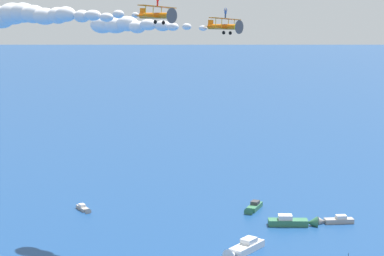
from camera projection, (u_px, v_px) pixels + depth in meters
motorboat_inshore at (243, 249)px, 124.41m from camera, size 10.26×3.01×2.95m
motorboat_ahead at (295, 222)px, 140.69m from camera, size 7.67×9.76×2.90m
motorboat_outer_ring_a at (84, 209)px, 151.44m from camera, size 3.63×5.68×1.62m
motorboat_outer_ring_b at (334, 220)px, 142.35m from camera, size 6.25×6.91×2.15m
motorboat_outer_ring_e at (253, 208)px, 151.70m from camera, size 8.03×3.71×2.26m
biplane_lead at (225, 26)px, 115.68m from camera, size 7.38×6.87×3.60m
wingwalker_lead at (225, 13)px, 115.41m from camera, size 0.93×0.24×1.77m
smoke_trail_lead at (123, 25)px, 132.10m from camera, size 5.80×29.61×3.59m
biplane_wingman at (157, 15)px, 103.75m from camera, size 7.38×6.87×3.60m
wingwalker_wingman at (158, 0)px, 103.48m from camera, size 0.93×0.24×1.77m
smoke_trail_wingman at (28, 15)px, 124.60m from camera, size 7.07×39.39×5.05m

